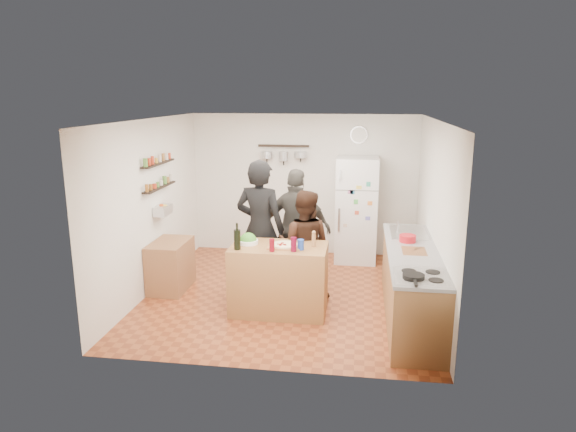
% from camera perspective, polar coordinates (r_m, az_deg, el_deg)
% --- Properties ---
extents(room_shell, '(4.20, 4.20, 4.20)m').
position_cam_1_polar(room_shell, '(7.54, 0.31, 1.25)').
color(room_shell, brown).
rests_on(room_shell, ground).
extents(prep_island, '(1.25, 0.72, 0.91)m').
position_cam_1_polar(prep_island, '(6.84, -1.00, -7.01)').
color(prep_island, olive).
rests_on(prep_island, floor).
extents(pizza_board, '(0.42, 0.34, 0.02)m').
position_cam_1_polar(pizza_board, '(6.66, -0.37, -3.35)').
color(pizza_board, '#996137').
rests_on(pizza_board, prep_island).
extents(pizza, '(0.34, 0.34, 0.02)m').
position_cam_1_polar(pizza, '(6.65, -0.37, -3.20)').
color(pizza, beige).
rests_on(pizza, pizza_board).
extents(salad_bowl, '(0.27, 0.27, 0.05)m').
position_cam_1_polar(salad_bowl, '(6.81, -4.45, -2.87)').
color(salad_bowl, white).
rests_on(salad_bowl, prep_island).
extents(wine_bottle, '(0.09, 0.09, 0.26)m').
position_cam_1_polar(wine_bottle, '(6.54, -5.66, -2.64)').
color(wine_bottle, black).
rests_on(wine_bottle, prep_island).
extents(wine_glass_near, '(0.07, 0.07, 0.16)m').
position_cam_1_polar(wine_glass_near, '(6.45, -1.80, -3.27)').
color(wine_glass_near, '#5F0812').
rests_on(wine_glass_near, prep_island).
extents(wine_glass_far, '(0.07, 0.07, 0.18)m').
position_cam_1_polar(wine_glass_far, '(6.44, 0.63, -3.17)').
color(wine_glass_far, '#50061C').
rests_on(wine_glass_far, prep_island).
extents(pepper_mill, '(0.05, 0.05, 0.17)m').
position_cam_1_polar(pepper_mill, '(6.66, 2.88, -2.71)').
color(pepper_mill, '#9A6C40').
rests_on(pepper_mill, prep_island).
extents(salt_canister, '(0.08, 0.08, 0.13)m').
position_cam_1_polar(salt_canister, '(6.52, 1.42, -3.20)').
color(salt_canister, navy).
rests_on(salt_canister, prep_island).
extents(person_left, '(0.80, 0.61, 1.97)m').
position_cam_1_polar(person_left, '(7.27, -3.10, -1.39)').
color(person_left, black).
rests_on(person_left, floor).
extents(person_center, '(0.81, 0.66, 1.56)m').
position_cam_1_polar(person_center, '(7.18, 1.78, -3.25)').
color(person_center, black).
rests_on(person_center, floor).
extents(person_back, '(1.10, 0.62, 1.78)m').
position_cam_1_polar(person_back, '(7.67, 0.98, -1.33)').
color(person_back, '#322F2C').
rests_on(person_back, floor).
extents(counter_run, '(0.63, 2.63, 0.90)m').
position_cam_1_polar(counter_run, '(6.83, 13.58, -7.46)').
color(counter_run, '#9E7042').
rests_on(counter_run, floor).
extents(stove_top, '(0.60, 0.62, 0.02)m').
position_cam_1_polar(stove_top, '(5.79, 14.67, -6.54)').
color(stove_top, white).
rests_on(stove_top, counter_run).
extents(skillet, '(0.23, 0.23, 0.05)m').
position_cam_1_polar(skillet, '(5.68, 13.78, -6.53)').
color(skillet, black).
rests_on(skillet, stove_top).
extents(sink, '(0.50, 0.80, 0.03)m').
position_cam_1_polar(sink, '(7.49, 13.20, -1.82)').
color(sink, silver).
rests_on(sink, counter_run).
extents(cutting_board, '(0.30, 0.40, 0.02)m').
position_cam_1_polar(cutting_board, '(6.65, 13.83, -3.87)').
color(cutting_board, brown).
rests_on(cutting_board, counter_run).
extents(red_bowl, '(0.22, 0.22, 0.09)m').
position_cam_1_polar(red_bowl, '(7.01, 13.14, -2.44)').
color(red_bowl, red).
rests_on(red_bowl, counter_run).
extents(fridge, '(0.70, 0.68, 1.80)m').
position_cam_1_polar(fridge, '(8.87, 7.61, 0.69)').
color(fridge, white).
rests_on(fridge, floor).
extents(wall_clock, '(0.30, 0.03, 0.30)m').
position_cam_1_polar(wall_clock, '(9.01, 7.88, 8.92)').
color(wall_clock, silver).
rests_on(wall_clock, back_wall).
extents(spice_shelf_lower, '(0.12, 1.00, 0.02)m').
position_cam_1_polar(spice_shelf_lower, '(7.81, -14.08, 3.14)').
color(spice_shelf_lower, black).
rests_on(spice_shelf_lower, left_wall).
extents(spice_shelf_upper, '(0.12, 1.00, 0.02)m').
position_cam_1_polar(spice_shelf_upper, '(7.75, -14.23, 5.68)').
color(spice_shelf_upper, black).
rests_on(spice_shelf_upper, left_wall).
extents(produce_basket, '(0.18, 0.35, 0.14)m').
position_cam_1_polar(produce_basket, '(7.86, -13.73, 0.63)').
color(produce_basket, silver).
rests_on(produce_basket, left_wall).
extents(side_table, '(0.50, 0.80, 0.73)m').
position_cam_1_polar(side_table, '(7.82, -12.90, -5.37)').
color(side_table, '#95673E').
rests_on(side_table, floor).
extents(pot_rack, '(0.90, 0.04, 0.04)m').
position_cam_1_polar(pot_rack, '(9.05, -0.49, 7.80)').
color(pot_rack, black).
rests_on(pot_rack, back_wall).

